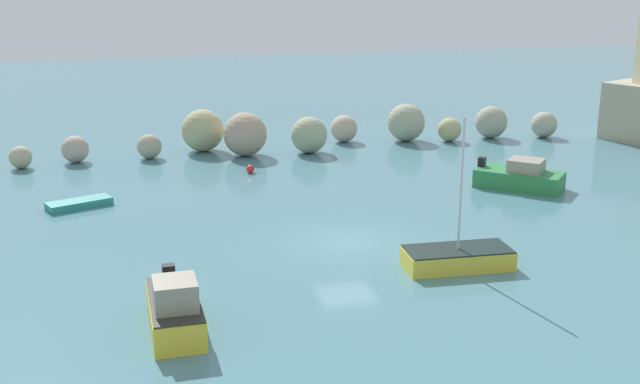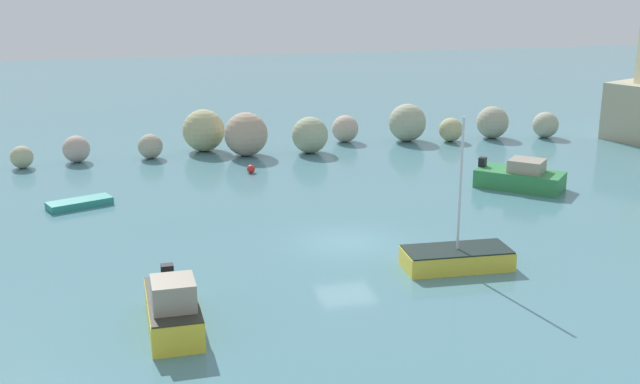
# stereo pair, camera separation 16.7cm
# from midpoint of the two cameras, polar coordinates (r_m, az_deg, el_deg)

# --- Properties ---
(cove_water) EXTENTS (160.00, 160.00, 0.00)m
(cove_water) POSITION_cam_midpoint_polar(r_m,az_deg,el_deg) (34.06, 2.04, -3.67)
(cove_water) COLOR teal
(cove_water) RESTS_ON ground
(rock_breakwater) EXTENTS (44.61, 4.82, 2.79)m
(rock_breakwater) POSITION_cam_midpoint_polar(r_m,az_deg,el_deg) (51.05, -4.74, 4.28)
(rock_breakwater) COLOR tan
(rock_breakwater) RESTS_ON ground
(channel_buoy) EXTENTS (0.49, 0.49, 0.49)m
(channel_buoy) POSITION_cam_midpoint_polar(r_m,az_deg,el_deg) (45.78, -4.98, 1.70)
(channel_buoy) COLOR red
(channel_buoy) RESTS_ON cove_water
(moored_boat_0) EXTENTS (4.79, 4.70, 1.65)m
(moored_boat_0) POSITION_cam_midpoint_polar(r_m,az_deg,el_deg) (43.61, 14.57, 1.05)
(moored_boat_0) COLOR #308546
(moored_boat_0) RESTS_ON cove_water
(moored_boat_2) EXTENTS (3.33, 2.21, 0.37)m
(moored_boat_2) POSITION_cam_midpoint_polar(r_m,az_deg,el_deg) (40.81, -17.08, -0.79)
(moored_boat_2) COLOR teal
(moored_boat_2) RESTS_ON cove_water
(moored_boat_3) EXTENTS (4.36, 2.03, 6.09)m
(moored_boat_3) POSITION_cam_midpoint_polar(r_m,az_deg,el_deg) (31.49, 10.13, -4.75)
(moored_boat_3) COLOR yellow
(moored_boat_3) RESTS_ON cove_water
(moored_boat_4) EXTENTS (1.70, 4.26, 1.98)m
(moored_boat_4) POSITION_cam_midpoint_polar(r_m,az_deg,el_deg) (26.20, -10.53, -8.39)
(moored_boat_4) COLOR yellow
(moored_boat_4) RESTS_ON cove_water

